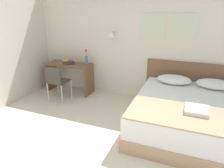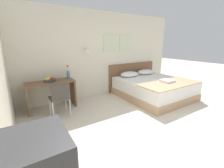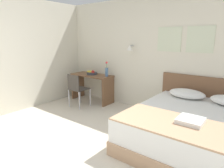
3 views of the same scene
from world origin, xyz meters
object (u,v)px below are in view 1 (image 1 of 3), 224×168
(headboard, at_px, (193,85))
(fruit_bowl, at_px, (68,62))
(throw_blanket, at_px, (192,116))
(folded_towel_near_foot, at_px, (197,110))
(desk_chair, at_px, (56,80))
(pillow_left, at_px, (174,79))
(flower_vase, at_px, (86,60))
(bed, at_px, (190,115))
(desk, at_px, (69,72))
(pillow_right, at_px, (215,84))

(headboard, relative_size, fruit_bowl, 6.87)
(throw_blanket, distance_m, folded_towel_near_foot, 0.16)
(desk_chair, distance_m, fruit_bowl, 0.69)
(pillow_left, xyz_separation_m, flower_vase, (-2.09, 0.06, 0.23))
(bed, relative_size, pillow_left, 3.02)
(bed, distance_m, folded_towel_near_foot, 0.58)
(folded_towel_near_foot, bearing_deg, flower_vase, 153.02)
(throw_blanket, bearing_deg, fruit_bowl, 154.85)
(headboard, bearing_deg, throw_blanket, -90.00)
(folded_towel_near_foot, height_order, flower_vase, flower_vase)
(folded_towel_near_foot, height_order, desk, desk)
(headboard, relative_size, pillow_left, 2.94)
(bed, distance_m, headboard, 1.09)
(folded_towel_near_foot, bearing_deg, headboard, 92.03)
(pillow_right, bearing_deg, desk_chair, -169.46)
(bed, xyz_separation_m, headboard, (0.00, 1.08, 0.21))
(desk, distance_m, desk_chair, 0.64)
(pillow_left, xyz_separation_m, folded_towel_near_foot, (0.44, -1.23, -0.03))
(pillow_right, distance_m, desk_chair, 3.34)
(headboard, distance_m, pillow_left, 0.52)
(flower_vase, bearing_deg, desk, -175.59)
(throw_blanket, bearing_deg, flower_vase, 149.91)
(headboard, distance_m, throw_blanket, 1.69)
(desk, bearing_deg, pillow_right, -0.40)
(pillow_left, height_order, throw_blanket, pillow_left)
(pillow_left, xyz_separation_m, pillow_right, (0.77, 0.00, 0.00))
(desk_chair, height_order, fruit_bowl, fruit_bowl)
(bed, relative_size, desk, 1.76)
(desk, bearing_deg, throw_blanket, -25.19)
(bed, relative_size, throw_blanket, 1.12)
(pillow_left, bearing_deg, fruit_bowl, 179.56)
(bed, xyz_separation_m, desk_chair, (-2.90, 0.15, 0.23))
(throw_blanket, relative_size, fruit_bowl, 6.27)
(bed, relative_size, desk_chair, 2.47)
(headboard, xyz_separation_m, desk_chair, (-2.90, -0.92, 0.03))
(pillow_right, bearing_deg, folded_towel_near_foot, -105.13)
(headboard, bearing_deg, desk, -174.48)
(pillow_left, relative_size, pillow_right, 1.00)
(pillow_right, xyz_separation_m, fruit_bowl, (-3.35, 0.02, 0.13))
(throw_blanket, xyz_separation_m, flower_vase, (-2.48, 1.43, 0.30))
(desk_chair, relative_size, fruit_bowl, 2.86)
(flower_vase, bearing_deg, pillow_left, -1.69)
(desk_chair, bearing_deg, throw_blanket, -14.72)
(flower_vase, bearing_deg, pillow_right, -1.23)
(pillow_right, bearing_deg, fruit_bowl, 179.66)
(pillow_right, xyz_separation_m, flower_vase, (-2.86, 0.06, 0.23))
(headboard, xyz_separation_m, throw_blanket, (0.00, -1.68, 0.10))
(throw_blanket, bearing_deg, desk_chair, 165.28)
(bed, height_order, flower_vase, flower_vase)
(pillow_right, height_order, desk_chair, desk_chair)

